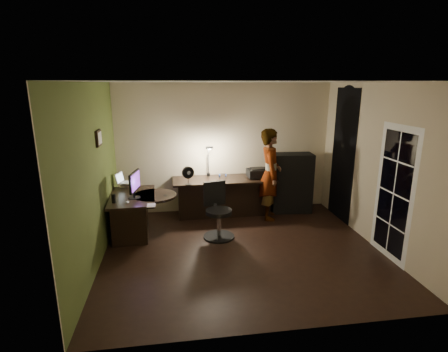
{
  "coord_description": "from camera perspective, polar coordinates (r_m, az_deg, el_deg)",
  "views": [
    {
      "loc": [
        -1.07,
        -5.19,
        2.68
      ],
      "look_at": [
        -0.15,
        1.05,
        1.0
      ],
      "focal_mm": 28.0,
      "sensor_mm": 36.0,
      "label": 1
    }
  ],
  "objects": [
    {
      "name": "mouse",
      "position": [
        6.1,
        -15.5,
        -4.14
      ],
      "size": [
        0.09,
        0.11,
        0.03
      ],
      "primitive_type": "ellipsoid",
      "rotation": [
        0.0,
        0.0,
        0.4
      ],
      "color": "silver",
      "rests_on": "desk_left"
    },
    {
      "name": "monitor",
      "position": [
        6.28,
        -14.5,
        -2.03
      ],
      "size": [
        0.2,
        0.53,
        0.35
      ],
      "primitive_type": "cube",
      "rotation": [
        0.0,
        0.0,
        -0.19
      ],
      "color": "black",
      "rests_on": "desk_left"
    },
    {
      "name": "floor",
      "position": [
        5.94,
        2.97,
        -11.98
      ],
      "size": [
        4.5,
        4.0,
        0.01
      ],
      "primitive_type": "cube",
      "color": "black",
      "rests_on": "ground"
    },
    {
      "name": "desk_lamp",
      "position": [
        7.22,
        -2.6,
        2.75
      ],
      "size": [
        0.2,
        0.34,
        0.71
      ],
      "primitive_type": "cube",
      "rotation": [
        0.0,
        0.0,
        0.09
      ],
      "color": "black",
      "rests_on": "desk_right"
    },
    {
      "name": "wall_right",
      "position": [
        6.3,
        23.7,
        1.46
      ],
      "size": [
        0.01,
        4.0,
        2.7
      ],
      "primitive_type": "cube",
      "color": "beige",
      "rests_on": "floor"
    },
    {
      "name": "ceiling",
      "position": [
        5.3,
        3.37,
        15.17
      ],
      "size": [
        4.5,
        4.0,
        0.01
      ],
      "primitive_type": "cube",
      "color": "silver",
      "rests_on": "floor"
    },
    {
      "name": "cabinet",
      "position": [
        7.55,
        10.93,
        -1.11
      ],
      "size": [
        0.87,
        0.48,
        1.26
      ],
      "primitive_type": "cube",
      "rotation": [
        0.0,
        0.0,
        -0.07
      ],
      "color": "black",
      "rests_on": "floor"
    },
    {
      "name": "phone",
      "position": [
        6.34,
        -9.55,
        -3.19
      ],
      "size": [
        0.1,
        0.13,
        0.01
      ],
      "primitive_type": "cube",
      "rotation": [
        0.0,
        0.0,
        0.36
      ],
      "color": "black",
      "rests_on": "desk_left"
    },
    {
      "name": "french_door",
      "position": [
        5.92,
        26.0,
        -2.61
      ],
      "size": [
        0.02,
        0.92,
        2.1
      ],
      "primitive_type": "cube",
      "color": "white",
      "rests_on": "floor"
    },
    {
      "name": "desk_fan",
      "position": [
        6.65,
        -5.89,
        0.07
      ],
      "size": [
        0.26,
        0.21,
        0.36
      ],
      "primitive_type": "cube",
      "rotation": [
        0.0,
        0.0,
        0.43
      ],
      "color": "black",
      "rests_on": "desk_right"
    },
    {
      "name": "green_wall_overlay",
      "position": [
        5.48,
        -20.44,
        -0.07
      ],
      "size": [
        0.0,
        4.0,
        2.7
      ],
      "primitive_type": "cube",
      "color": "#475823",
      "rests_on": "floor"
    },
    {
      "name": "desk_left",
      "position": [
        6.57,
        -14.56,
        -6.19
      ],
      "size": [
        0.85,
        1.31,
        0.74
      ],
      "primitive_type": "cube",
      "rotation": [
        0.0,
        0.0,
        0.05
      ],
      "color": "black",
      "rests_on": "floor"
    },
    {
      "name": "arched_doorway",
      "position": [
        7.28,
        18.86,
        3.18
      ],
      "size": [
        0.01,
        0.9,
        2.6
      ],
      "primitive_type": "cube",
      "color": "black",
      "rests_on": "floor"
    },
    {
      "name": "person",
      "position": [
        7.03,
        7.54,
        0.27
      ],
      "size": [
        0.55,
        0.72,
        1.83
      ],
      "primitive_type": "imported",
      "rotation": [
        0.0,
        0.0,
        1.39
      ],
      "color": "#D8A88C",
      "rests_on": "floor"
    },
    {
      "name": "speaker",
      "position": [
        6.14,
        -17.6,
        -3.54
      ],
      "size": [
        0.06,
        0.06,
        0.16
      ],
      "primitive_type": "cylinder",
      "rotation": [
        0.0,
        0.0,
        0.01
      ],
      "color": "black",
      "rests_on": "desk_left"
    },
    {
      "name": "wall_left",
      "position": [
        5.49,
        -20.6,
        -0.07
      ],
      "size": [
        0.01,
        4.0,
        2.7
      ],
      "primitive_type": "cube",
      "color": "beige",
      "rests_on": "floor"
    },
    {
      "name": "printer",
      "position": [
        7.23,
        5.5,
        0.57
      ],
      "size": [
        0.43,
        0.35,
        0.18
      ],
      "primitive_type": "cube",
      "rotation": [
        0.0,
        0.0,
        0.06
      ],
      "color": "black",
      "rests_on": "desk_right"
    },
    {
      "name": "laptop_stand",
      "position": [
        6.97,
        -15.47,
        -1.48
      ],
      "size": [
        0.26,
        0.22,
        0.1
      ],
      "primitive_type": "cube",
      "rotation": [
        0.0,
        0.0,
        -0.1
      ],
      "color": "silver",
      "rests_on": "desk_left"
    },
    {
      "name": "office_chair",
      "position": [
        6.18,
        -0.85,
        -5.81
      ],
      "size": [
        0.66,
        0.66,
        0.99
      ],
      "primitive_type": "cube",
      "rotation": [
        0.0,
        0.0,
        0.22
      ],
      "color": "black",
      "rests_on": "floor"
    },
    {
      "name": "pen",
      "position": [
        6.04,
        -9.84,
        -4.09
      ],
      "size": [
        0.07,
        0.15,
        0.01
      ],
      "primitive_type": "cube",
      "rotation": [
        0.0,
        0.0,
        0.36
      ],
      "color": "black",
      "rests_on": "desk_left"
    },
    {
      "name": "wall_front",
      "position": [
        3.61,
        9.51,
        -6.88
      ],
      "size": [
        4.5,
        0.01,
        2.7
      ],
      "primitive_type": "cube",
      "color": "beige",
      "rests_on": "floor"
    },
    {
      "name": "framed_picture",
      "position": [
        5.82,
        -19.81,
        5.84
      ],
      "size": [
        0.04,
        0.3,
        0.25
      ],
      "primitive_type": "cube",
      "color": "black",
      "rests_on": "wall_left"
    },
    {
      "name": "notepad",
      "position": [
        5.89,
        -11.8,
        -4.71
      ],
      "size": [
        0.14,
        0.19,
        0.01
      ],
      "primitive_type": "cube",
      "rotation": [
        0.0,
        0.0,
        -0.01
      ],
      "color": "silver",
      "rests_on": "desk_left"
    },
    {
      "name": "desk_right",
      "position": [
        7.26,
        0.04,
        -3.44
      ],
      "size": [
        2.1,
        0.75,
        0.79
      ],
      "primitive_type": "cube",
      "rotation": [
        0.0,
        0.0,
        0.01
      ],
      "color": "black",
      "rests_on": "floor"
    },
    {
      "name": "headphones",
      "position": [
        7.19,
        -0.22,
        0.15
      ],
      "size": [
        0.18,
        0.1,
        0.08
      ],
      "primitive_type": "cube",
      "rotation": [
        0.0,
        0.0,
        -0.2
      ],
      "color": "#29479E",
      "rests_on": "desk_right"
    },
    {
      "name": "laptop",
      "position": [
        6.93,
        -15.56,
        -0.29
      ],
      "size": [
        0.37,
        0.36,
        0.2
      ],
      "primitive_type": "cube",
      "rotation": [
        0.0,
        0.0,
        -0.34
      ],
      "color": "silver",
      "rests_on": "laptop_stand"
    },
    {
      "name": "wall_back",
      "position": [
        7.39,
        0.08,
        4.55
      ],
      "size": [
        4.5,
        0.01,
        2.7
      ],
      "primitive_type": "cube",
      "color": "beige",
      "rests_on": "floor"
    }
  ]
}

